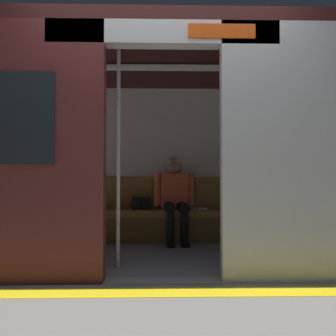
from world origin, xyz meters
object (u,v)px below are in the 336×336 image
bench_seat (161,217)px  train_car (156,122)px  grab_pole_door (118,156)px  book (198,208)px  person_seated (175,194)px  handbag (141,203)px

bench_seat → train_car: bearing=85.8°
grab_pole_door → book: bearing=-121.2°
train_car → grab_pole_door: train_car is taller
book → grab_pole_door: (0.95, 1.56, 0.64)m
bench_seat → grab_pole_door: bearing=74.5°
train_car → person_seated: 1.24m
person_seated → handbag: 0.49m
train_car → handbag: (0.21, -0.96, -0.99)m
train_car → person_seated: bearing=-106.0°
train_car → bench_seat: bearing=-94.2°
train_car → grab_pole_door: (0.36, 0.62, -0.42)m
grab_pole_door → train_car: bearing=-120.3°
person_seated → handbag: person_seated is taller
bench_seat → person_seated: person_seated is taller
grab_pole_door → bench_seat: bearing=-105.5°
train_car → grab_pole_door: size_ratio=2.95×
train_car → grab_pole_door: 0.83m
handbag → book: bearing=178.5°
train_car → handbag: 1.39m
person_seated → handbag: bearing=-10.9°
train_car → book: train_car is taller
person_seated → book: (-0.33, -0.07, -0.21)m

